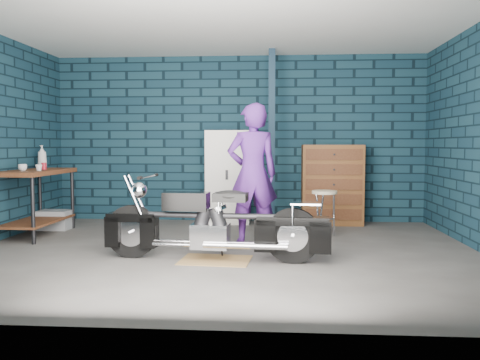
% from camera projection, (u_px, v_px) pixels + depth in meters
% --- Properties ---
extents(ground, '(6.00, 6.00, 0.00)m').
position_uv_depth(ground, '(223.00, 252.00, 5.94)').
color(ground, '#55524F').
rests_on(ground, ground).
extents(room_walls, '(6.02, 5.01, 2.71)m').
position_uv_depth(room_walls, '(227.00, 93.00, 6.35)').
color(room_walls, '#102937').
rests_on(room_walls, ground).
extents(support_post, '(0.10, 0.10, 2.70)m').
position_uv_depth(support_post, '(272.00, 138.00, 7.74)').
color(support_post, '#112536').
rests_on(support_post, ground).
extents(workbench, '(0.60, 1.40, 0.91)m').
position_uv_depth(workbench, '(37.00, 203.00, 7.01)').
color(workbench, '#5B321B').
rests_on(workbench, ground).
extents(drip_mat, '(0.79, 0.62, 0.01)m').
position_uv_depth(drip_mat, '(215.00, 260.00, 5.51)').
color(drip_mat, olive).
rests_on(drip_mat, ground).
extents(motorcycle, '(2.14, 0.74, 0.93)m').
position_uv_depth(motorcycle, '(215.00, 218.00, 5.48)').
color(motorcycle, black).
rests_on(motorcycle, ground).
extents(person, '(0.73, 0.57, 1.78)m').
position_uv_depth(person, '(252.00, 174.00, 6.44)').
color(person, '#51217E').
rests_on(person, ground).
extents(storage_bin, '(0.46, 0.32, 0.28)m').
position_uv_depth(storage_bin, '(54.00, 220.00, 7.53)').
color(storage_bin, gray).
rests_on(storage_bin, ground).
extents(locker, '(0.69, 0.49, 1.48)m').
position_uv_depth(locker, '(228.00, 177.00, 8.11)').
color(locker, silver).
rests_on(locker, ground).
extents(tool_chest, '(0.94, 0.52, 1.25)m').
position_uv_depth(tool_chest, '(332.00, 185.00, 8.00)').
color(tool_chest, brown).
rests_on(tool_chest, ground).
extents(shop_stool, '(0.43, 0.43, 0.63)m').
position_uv_depth(shop_stool, '(324.00, 213.00, 6.97)').
color(shop_stool, '#C1B391').
rests_on(shop_stool, ground).
extents(cup_a, '(0.13, 0.13, 0.09)m').
position_uv_depth(cup_a, '(23.00, 167.00, 6.69)').
color(cup_a, '#C1B391').
rests_on(cup_a, workbench).
extents(cup_b, '(0.11, 0.11, 0.08)m').
position_uv_depth(cup_b, '(39.00, 168.00, 6.73)').
color(cup_b, '#C1B391').
rests_on(cup_b, workbench).
extents(mug_red, '(0.08, 0.08, 0.10)m').
position_uv_depth(mug_red, '(44.00, 166.00, 7.05)').
color(mug_red, '#A71626').
rests_on(mug_red, workbench).
extents(bottle, '(0.14, 0.14, 0.34)m').
position_uv_depth(bottle, '(42.00, 157.00, 7.43)').
color(bottle, gray).
rests_on(bottle, workbench).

